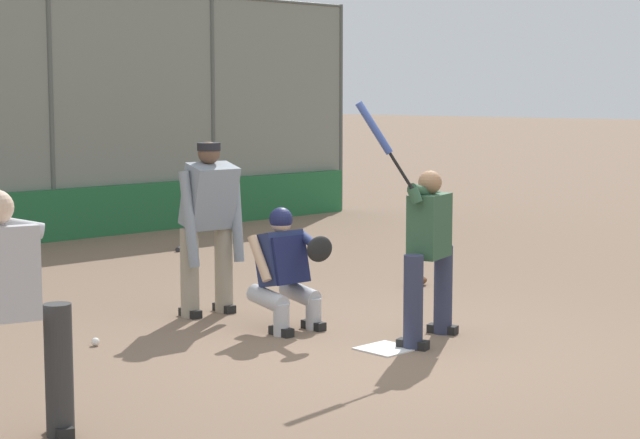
{
  "coord_description": "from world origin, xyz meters",
  "views": [
    {
      "loc": [
        6.77,
        6.2,
        2.22
      ],
      "look_at": [
        -0.15,
        -1.0,
        1.05
      ],
      "focal_mm": 60.0,
      "sensor_mm": 36.0,
      "label": 1
    }
  ],
  "objects_px": {
    "umpire_home": "(209,222)",
    "spare_bat_near_backstop": "(182,247)",
    "baseball_loose": "(95,342)",
    "fielding_glove_on_dirt": "(416,281)",
    "batter_at_plate": "(428,249)",
    "catcher_behind_plate": "(287,267)"
  },
  "relations": [
    {
      "from": "umpire_home",
      "to": "spare_bat_near_backstop",
      "type": "height_order",
      "value": "umpire_home"
    },
    {
      "from": "spare_bat_near_backstop",
      "to": "baseball_loose",
      "type": "distance_m",
      "value": 5.98
    },
    {
      "from": "umpire_home",
      "to": "fielding_glove_on_dirt",
      "type": "xyz_separation_m",
      "value": [
        -2.77,
        0.35,
        -0.89
      ]
    },
    {
      "from": "batter_at_plate",
      "to": "baseball_loose",
      "type": "xyz_separation_m",
      "value": [
        2.27,
        -1.92,
        -0.81
      ]
    },
    {
      "from": "catcher_behind_plate",
      "to": "baseball_loose",
      "type": "relative_size",
      "value": 15.73
    },
    {
      "from": "umpire_home",
      "to": "fielding_glove_on_dirt",
      "type": "relative_size",
      "value": 5.5
    },
    {
      "from": "spare_bat_near_backstop",
      "to": "baseball_loose",
      "type": "xyz_separation_m",
      "value": [
        4.15,
        4.31,
        0.0
      ]
    },
    {
      "from": "catcher_behind_plate",
      "to": "umpire_home",
      "type": "xyz_separation_m",
      "value": [
        0.1,
        -1.04,
        0.34
      ]
    },
    {
      "from": "baseball_loose",
      "to": "catcher_behind_plate",
      "type": "bearing_deg",
      "value": 157.52
    },
    {
      "from": "catcher_behind_plate",
      "to": "spare_bat_near_backstop",
      "type": "distance_m",
      "value": 5.61
    },
    {
      "from": "catcher_behind_plate",
      "to": "baseball_loose",
      "type": "distance_m",
      "value": 1.89
    },
    {
      "from": "catcher_behind_plate",
      "to": "fielding_glove_on_dirt",
      "type": "distance_m",
      "value": 2.8
    },
    {
      "from": "fielding_glove_on_dirt",
      "to": "batter_at_plate",
      "type": "bearing_deg",
      "value": 43.02
    },
    {
      "from": "spare_bat_near_backstop",
      "to": "catcher_behind_plate",
      "type": "bearing_deg",
      "value": 22.72
    },
    {
      "from": "umpire_home",
      "to": "baseball_loose",
      "type": "bearing_deg",
      "value": 17.71
    },
    {
      "from": "catcher_behind_plate",
      "to": "spare_bat_near_backstop",
      "type": "height_order",
      "value": "catcher_behind_plate"
    },
    {
      "from": "batter_at_plate",
      "to": "umpire_home",
      "type": "distance_m",
      "value": 2.38
    },
    {
      "from": "fielding_glove_on_dirt",
      "to": "baseball_loose",
      "type": "bearing_deg",
      "value": 0.0
    },
    {
      "from": "catcher_behind_plate",
      "to": "spare_bat_near_backstop",
      "type": "bearing_deg",
      "value": -114.43
    },
    {
      "from": "batter_at_plate",
      "to": "spare_bat_near_backstop",
      "type": "distance_m",
      "value": 6.56
    },
    {
      "from": "umpire_home",
      "to": "fielding_glove_on_dirt",
      "type": "distance_m",
      "value": 2.93
    },
    {
      "from": "baseball_loose",
      "to": "spare_bat_near_backstop",
      "type": "bearing_deg",
      "value": -133.89
    }
  ]
}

